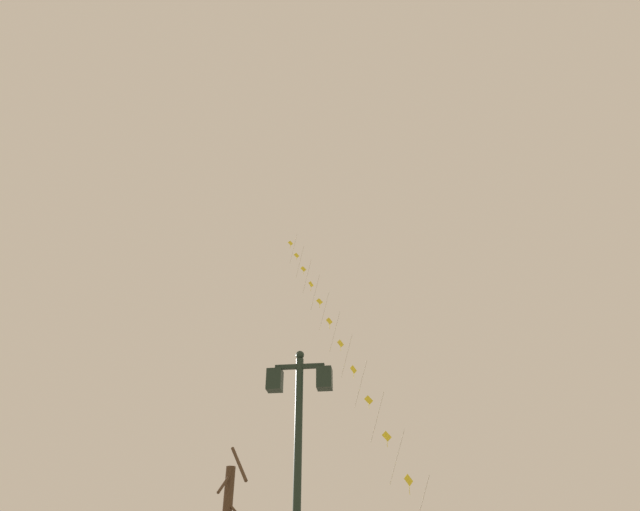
% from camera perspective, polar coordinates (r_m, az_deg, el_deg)
% --- Properties ---
extents(twin_lantern_lamp_post, '(1.22, 0.28, 5.30)m').
position_cam_1_polar(twin_lantern_lamp_post, '(9.74, -2.40, -19.54)').
color(twin_lantern_lamp_post, '#1E2D23').
rests_on(twin_lantern_lamp_post, ground_plane).
extents(kite_train, '(8.56, 13.97, 22.31)m').
position_cam_1_polar(kite_train, '(26.64, 2.27, -9.63)').
color(kite_train, brown).
rests_on(kite_train, ground_plane).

